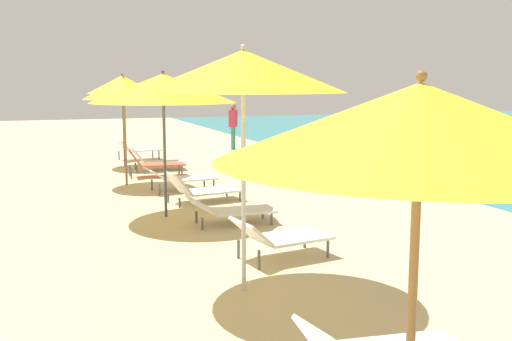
% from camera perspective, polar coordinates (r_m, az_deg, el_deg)
% --- Properties ---
extents(umbrella_second, '(2.12, 2.12, 2.39)m').
position_cam_1_polar(umbrella_second, '(3.13, 15.45, 4.42)').
color(umbrella_second, olive).
rests_on(umbrella_second, ground).
extents(umbrella_third, '(2.24, 2.24, 2.73)m').
position_cam_1_polar(umbrella_third, '(6.43, -1.24, 9.49)').
color(umbrella_third, silver).
rests_on(umbrella_third, ground).
extents(lounger_third_shoreside, '(1.38, 0.86, 0.59)m').
position_cam_1_polar(lounger_third_shoreside, '(7.93, 2.37, -6.29)').
color(lounger_third_shoreside, white).
rests_on(lounger_third_shoreside, ground).
extents(umbrella_fourth, '(2.51, 2.51, 2.54)m').
position_cam_1_polar(umbrella_fourth, '(10.28, -8.92, 7.81)').
color(umbrella_fourth, '#4C4C51').
rests_on(umbrella_fourth, ground).
extents(lounger_fourth_shoreside, '(1.55, 0.93, 0.63)m').
position_cam_1_polar(lounger_fourth_shoreside, '(11.67, -5.20, -1.75)').
color(lounger_fourth_shoreside, white).
rests_on(lounger_fourth_shoreside, ground).
extents(lounger_fourth_inland, '(1.47, 0.65, 0.49)m').
position_cam_1_polar(lounger_fourth_inland, '(9.82, -2.47, -3.74)').
color(lounger_fourth_inland, white).
rests_on(lounger_fourth_inland, ground).
extents(umbrella_fifth, '(1.83, 1.83, 2.50)m').
position_cam_1_polar(umbrella_fifth, '(13.68, -12.61, 7.69)').
color(umbrella_fifth, olive).
rests_on(umbrella_fifth, ground).
extents(lounger_fifth_shoreside, '(1.43, 0.69, 0.72)m').
position_cam_1_polar(lounger_fifth_shoreside, '(15.00, -9.78, 0.76)').
color(lounger_fifth_shoreside, '#D8593F').
rests_on(lounger_fifth_shoreside, ground).
extents(lounger_fifth_inland, '(1.56, 0.84, 0.54)m').
position_cam_1_polar(lounger_fifth_inland, '(12.94, -7.31, -0.65)').
color(lounger_fifth_inland, white).
rests_on(lounger_fifth_inland, ground).
extents(umbrella_farthest, '(1.93, 1.93, 2.58)m').
position_cam_1_polar(umbrella_farthest, '(16.88, -12.74, 8.05)').
color(umbrella_farthest, '#4C4C51').
rests_on(umbrella_farthest, ground).
extents(lounger_farthest_shoreside, '(1.39, 0.88, 0.63)m').
position_cam_1_polar(lounger_farthest_shoreside, '(18.34, -11.32, 2.07)').
color(lounger_farthest_shoreside, white).
rests_on(lounger_farthest_shoreside, ground).
extents(lounger_farthest_inland, '(1.40, 0.74, 0.59)m').
position_cam_1_polar(lounger_farthest_inland, '(16.05, -9.53, 0.95)').
color(lounger_farthest_inland, white).
rests_on(lounger_farthest_inland, ground).
extents(person_walking_near, '(0.38, 0.42, 1.60)m').
position_cam_1_polar(person_walking_near, '(20.75, -2.22, 4.70)').
color(person_walking_near, '#3F9972').
rests_on(person_walking_near, ground).
extents(beach_ball, '(0.39, 0.39, 0.39)m').
position_cam_1_polar(beach_ball, '(15.33, 6.16, 0.42)').
color(beach_ball, white).
rests_on(beach_ball, ground).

